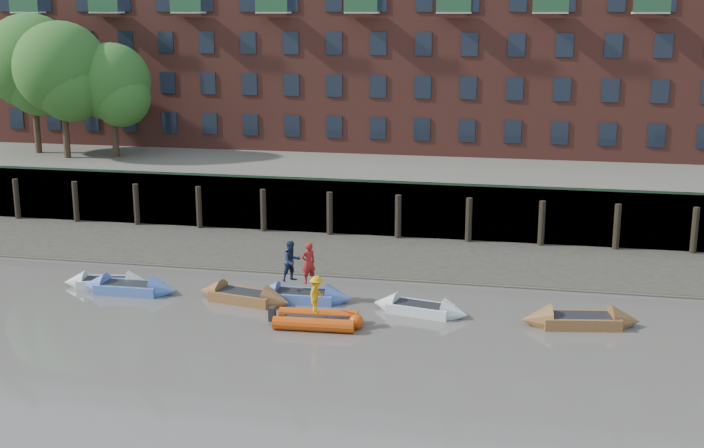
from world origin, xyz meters
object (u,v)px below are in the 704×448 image
(person_rower_a, at_px, (308,263))
(person_rib_crew, at_px, (316,295))
(rowboat_1, at_px, (129,288))
(rowboat_0, at_px, (107,282))
(rowboat_3, at_px, (302,296))
(rowboat_2, at_px, (244,296))
(rowboat_4, at_px, (420,309))
(rowboat_6, at_px, (580,320))
(person_rower_b, at_px, (292,261))
(rib_tender, at_px, (320,320))

(person_rower_a, height_order, person_rib_crew, person_rower_a)
(rowboat_1, distance_m, person_rib_crew, 10.03)
(rowboat_0, height_order, rowboat_3, rowboat_3)
(rowboat_2, relative_size, rowboat_4, 1.08)
(rowboat_4, height_order, rowboat_6, rowboat_6)
(rowboat_3, bearing_deg, person_rower_b, 164.69)
(rowboat_1, xyz_separation_m, rowboat_3, (8.19, 0.45, -0.00))
(rowboat_1, height_order, rowboat_6, rowboat_6)
(rowboat_4, relative_size, rowboat_6, 0.88)
(rowboat_0, relative_size, person_rower_b, 2.27)
(person_rower_a, xyz_separation_m, person_rower_b, (-0.81, 0.14, -0.01))
(rowboat_4, bearing_deg, rowboat_0, -171.10)
(person_rower_b, height_order, person_rib_crew, person_rower_b)
(rowboat_6, relative_size, person_rib_crew, 3.19)
(rowboat_2, distance_m, person_rower_a, 3.34)
(rowboat_1, bearing_deg, rowboat_6, -1.52)
(rowboat_3, distance_m, rowboat_4, 5.44)
(rib_tender, bearing_deg, rowboat_4, 28.89)
(rowboat_0, distance_m, rib_tender, 11.63)
(rowboat_2, bearing_deg, rowboat_0, -174.44)
(rowboat_6, bearing_deg, rowboat_0, 167.77)
(person_rower_a, bearing_deg, rowboat_2, -32.60)
(rowboat_0, bearing_deg, person_rower_a, -11.46)
(rowboat_1, distance_m, rib_tender, 10.06)
(rowboat_2, bearing_deg, rowboat_6, 10.91)
(rowboat_6, bearing_deg, rowboat_4, 168.51)
(rowboat_4, relative_size, rib_tender, 1.19)
(rowboat_4, bearing_deg, rowboat_6, 9.97)
(rowboat_2, relative_size, rowboat_3, 1.05)
(rowboat_0, xyz_separation_m, rowboat_1, (1.45, -0.65, 0.03))
(rowboat_0, relative_size, person_rib_crew, 2.65)
(rib_tender, xyz_separation_m, person_rower_b, (-2.04, 3.12, 1.53))
(person_rower_b, bearing_deg, person_rower_a, -54.74)
(rowboat_4, bearing_deg, rowboat_2, -168.18)
(rowboat_1, bearing_deg, rowboat_0, 155.32)
(rowboat_3, distance_m, rib_tender, 3.38)
(rowboat_1, bearing_deg, rib_tender, -15.19)
(rowboat_1, bearing_deg, rowboat_2, -1.79)
(rowboat_2, distance_m, person_rower_b, 2.69)
(rib_tender, relative_size, person_rower_b, 2.00)
(rowboat_3, xyz_separation_m, person_rib_crew, (1.42, -3.05, 1.16))
(person_rower_a, distance_m, person_rib_crew, 3.25)
(rowboat_0, xyz_separation_m, person_rower_a, (9.95, -0.23, 1.61))
(person_rower_a, bearing_deg, rowboat_3, -47.72)
(rowboat_4, xyz_separation_m, rib_tender, (-3.86, -2.41, 0.06))
(rib_tender, height_order, person_rower_a, person_rower_a)
(rowboat_1, bearing_deg, person_rib_crew, -15.63)
(person_rower_a, bearing_deg, rowboat_1, -40.61)
(rowboat_2, relative_size, person_rower_b, 2.58)
(rowboat_6, height_order, rib_tender, rowboat_6)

